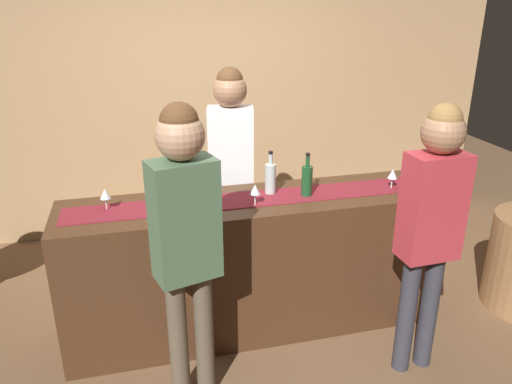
% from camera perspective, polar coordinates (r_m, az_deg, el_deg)
% --- Properties ---
extents(ground_plane, '(10.00, 10.00, 0.00)m').
position_cam_1_polar(ground_plane, '(3.79, -0.39, -14.86)').
color(ground_plane, brown).
extents(back_wall, '(6.00, 0.12, 2.90)m').
position_cam_1_polar(back_wall, '(4.99, -5.78, 12.16)').
color(back_wall, tan).
rests_on(back_wall, ground).
extents(bar_counter, '(2.57, 0.60, 0.99)m').
position_cam_1_polar(bar_counter, '(3.52, -0.41, -8.34)').
color(bar_counter, '#472B19').
rests_on(bar_counter, ground).
extents(counter_runner_cloth, '(2.44, 0.28, 0.01)m').
position_cam_1_polar(counter_runner_cloth, '(3.30, -0.44, -0.80)').
color(counter_runner_cloth, maroon).
rests_on(counter_runner_cloth, bar_counter).
extents(wine_bottle_green, '(0.07, 0.07, 0.30)m').
position_cam_1_polar(wine_bottle_green, '(3.34, 5.89, 1.36)').
color(wine_bottle_green, '#194723').
rests_on(wine_bottle_green, bar_counter).
extents(wine_bottle_clear, '(0.07, 0.07, 0.30)m').
position_cam_1_polar(wine_bottle_clear, '(3.36, 1.67, 1.63)').
color(wine_bottle_clear, '#B2C6C1').
rests_on(wine_bottle_clear, bar_counter).
extents(wine_glass_near_customer, '(0.07, 0.07, 0.14)m').
position_cam_1_polar(wine_glass_near_customer, '(3.58, 15.48, 1.95)').
color(wine_glass_near_customer, silver).
rests_on(wine_glass_near_customer, bar_counter).
extents(wine_glass_mid_counter, '(0.07, 0.07, 0.14)m').
position_cam_1_polar(wine_glass_mid_counter, '(3.17, -0.11, 0.22)').
color(wine_glass_mid_counter, silver).
rests_on(wine_glass_mid_counter, bar_counter).
extents(wine_glass_far_end, '(0.07, 0.07, 0.14)m').
position_cam_1_polar(wine_glass_far_end, '(3.24, -17.00, -0.27)').
color(wine_glass_far_end, silver).
rests_on(wine_glass_far_end, bar_counter).
extents(bartender, '(0.37, 0.27, 1.79)m').
position_cam_1_polar(bartender, '(3.79, -2.89, 4.15)').
color(bartender, '#26262B').
rests_on(bartender, ground).
extents(customer_sipping, '(0.35, 0.24, 1.73)m').
position_cam_1_polar(customer_sipping, '(3.04, 19.58, -2.54)').
color(customer_sipping, '#33333D').
rests_on(customer_sipping, ground).
extents(customer_browsing, '(0.38, 0.28, 1.78)m').
position_cam_1_polar(customer_browsing, '(2.62, -8.16, -4.19)').
color(customer_browsing, brown).
rests_on(customer_browsing, ground).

